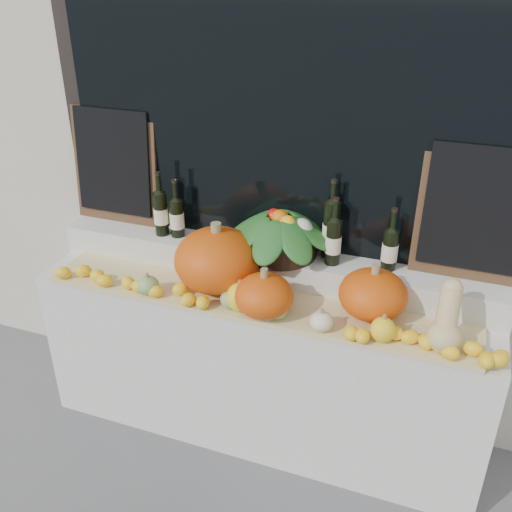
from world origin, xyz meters
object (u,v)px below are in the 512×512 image
butternut_squash (446,321)px  wine_bottle_tall (331,229)px  pumpkin_left (217,260)px  pumpkin_right (373,294)px  produce_bowl (280,232)px

butternut_squash → wine_bottle_tall: 0.71m
butternut_squash → wine_bottle_tall: (-0.59, 0.37, 0.16)m
pumpkin_left → wine_bottle_tall: 0.57m
pumpkin_right → butternut_squash: butternut_squash is taller
pumpkin_left → produce_bowl: (0.25, 0.21, 0.10)m
produce_bowl → pumpkin_right: bearing=-20.7°
pumpkin_left → produce_bowl: 0.34m
pumpkin_left → produce_bowl: produce_bowl is taller
butternut_squash → produce_bowl: produce_bowl is taller
butternut_squash → produce_bowl: (-0.83, 0.31, 0.13)m
pumpkin_left → wine_bottle_tall: size_ratio=1.04×
produce_bowl → pumpkin_left: bearing=-139.9°
produce_bowl → wine_bottle_tall: size_ratio=1.43×
wine_bottle_tall → pumpkin_right: bearing=-43.2°
pumpkin_right → butternut_squash: (0.32, -0.12, 0.01)m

